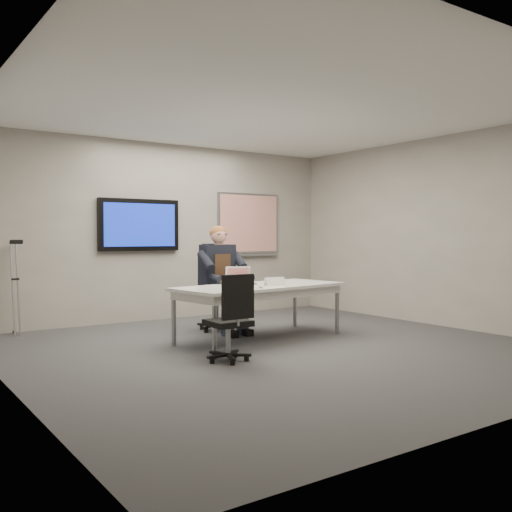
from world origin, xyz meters
TOP-DOWN VIEW (x-y plane):
  - floor at (0.00, 0.00)m, footprint 6.00×6.00m
  - ceiling at (0.00, 0.00)m, footprint 6.00×6.00m
  - wall_back at (0.00, 3.00)m, footprint 6.00×0.02m
  - wall_left at (-3.00, 0.00)m, footprint 0.02×6.00m
  - wall_right at (3.00, 0.00)m, footprint 0.02×6.00m
  - conference_table at (0.16, 0.65)m, footprint 2.38×1.24m
  - tv_display at (-0.50, 2.95)m, footprint 1.30×0.09m
  - whiteboard at (1.55, 2.97)m, footprint 1.25×0.08m
  - office_chair_far at (0.07, 1.61)m, footprint 0.64×0.64m
  - office_chair_near at (-0.85, -0.25)m, footprint 0.45×0.45m
  - seated_person at (0.06, 1.34)m, footprint 0.48×0.81m
  - crutch at (-2.34, 2.82)m, footprint 0.36×0.53m
  - laptop at (0.02, 0.87)m, footprint 0.39×0.41m
  - name_tent at (0.26, 0.47)m, footprint 0.27×0.09m
  - pen at (-0.06, 0.32)m, footprint 0.06×0.14m

SIDE VIEW (x-z plane):
  - floor at x=0.00m, z-range -0.01..0.01m
  - office_chair_near at x=-0.85m, z-range -0.18..0.76m
  - office_chair_far at x=0.07m, z-range -0.20..0.87m
  - seated_person at x=0.06m, z-range -0.14..1.33m
  - conference_table at x=0.16m, z-range 0.27..0.97m
  - crutch at x=-2.34m, z-range -0.01..1.32m
  - pen at x=-0.06m, z-range 0.70..0.71m
  - name_tent at x=0.26m, z-range 0.70..0.81m
  - laptop at x=0.02m, z-range 0.64..0.87m
  - wall_back at x=0.00m, z-range 0.00..2.80m
  - wall_left at x=-3.00m, z-range 0.00..2.80m
  - wall_right at x=3.00m, z-range 0.00..2.80m
  - tv_display at x=-0.50m, z-range 1.10..1.90m
  - whiteboard at x=1.55m, z-range 0.98..2.08m
  - ceiling at x=0.00m, z-range 2.79..2.81m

